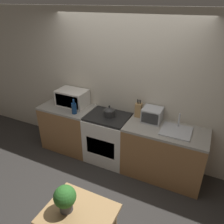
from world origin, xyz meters
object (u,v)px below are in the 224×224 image
at_px(bottle, 74,108).
at_px(dining_table, 80,222).
at_px(stove_range, 108,138).
at_px(toaster_oven, 152,115).
at_px(kettle, 109,112).
at_px(microwave, 72,98).

relative_size(bottle, dining_table, 0.35).
relative_size(stove_range, toaster_oven, 2.94).
bearing_deg(toaster_oven, kettle, -169.12).
distance_m(kettle, dining_table, 1.87).
distance_m(kettle, microwave, 0.82).
xyz_separation_m(stove_range, microwave, (-0.80, 0.10, 0.60)).
distance_m(toaster_oven, dining_table, 1.95).
relative_size(kettle, toaster_oven, 0.64).
bearing_deg(toaster_oven, bottle, -166.26).
bearing_deg(stove_range, kettle, 31.73).
height_order(stove_range, kettle, kettle).
bearing_deg(microwave, stove_range, -7.46).
distance_m(kettle, bottle, 0.62).
height_order(bottle, dining_table, bottle).
xyz_separation_m(stove_range, toaster_oven, (0.73, 0.15, 0.57)).
height_order(microwave, dining_table, microwave).
distance_m(stove_range, microwave, 1.00).
bearing_deg(microwave, toaster_oven, 1.66).
distance_m(microwave, bottle, 0.36).
bearing_deg(dining_table, microwave, 125.87).
bearing_deg(toaster_oven, microwave, -178.34).
distance_m(stove_range, toaster_oven, 0.93).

